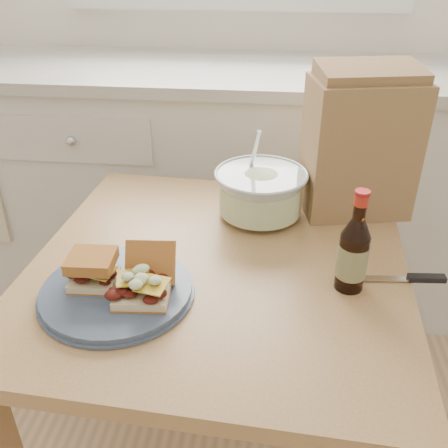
# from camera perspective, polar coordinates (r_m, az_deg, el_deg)

# --- Properties ---
(cabinet_run) EXTENTS (2.50, 0.64, 0.94)m
(cabinet_run) POSITION_cam_1_polar(r_m,az_deg,el_deg) (2.05, 0.40, 4.79)
(cabinet_run) COLOR white
(cabinet_run) RESTS_ON ground
(dining_table) EXTENTS (0.90, 0.90, 0.71)m
(dining_table) POSITION_cam_1_polar(r_m,az_deg,el_deg) (1.21, -0.59, -8.41)
(dining_table) COLOR tan
(dining_table) RESTS_ON ground
(plate) EXTENTS (0.31, 0.31, 0.02)m
(plate) POSITION_cam_1_polar(r_m,az_deg,el_deg) (1.06, -12.16, -7.52)
(plate) COLOR #415069
(plate) RESTS_ON dining_table
(sandwich_left) EXTENTS (0.10, 0.09, 0.07)m
(sandwich_left) POSITION_cam_1_polar(r_m,az_deg,el_deg) (1.06, -14.76, -5.03)
(sandwich_left) COLOR beige
(sandwich_left) RESTS_ON plate
(sandwich_right) EXTENTS (0.11, 0.15, 0.09)m
(sandwich_right) POSITION_cam_1_polar(r_m,az_deg,el_deg) (1.02, -9.05, -6.21)
(sandwich_right) COLOR beige
(sandwich_right) RESTS_ON plate
(coleslaw_bowl) EXTENTS (0.24, 0.24, 0.24)m
(coleslaw_bowl) POSITION_cam_1_polar(r_m,az_deg,el_deg) (1.30, 4.17, 3.37)
(coleslaw_bowl) COLOR #B6C4C2
(coleslaw_bowl) RESTS_ON dining_table
(beer_bottle) EXTENTS (0.06, 0.06, 0.23)m
(beer_bottle) POSITION_cam_1_polar(r_m,az_deg,el_deg) (1.05, 14.54, -3.23)
(beer_bottle) COLOR black
(beer_bottle) RESTS_ON dining_table
(knife) EXTENTS (0.20, 0.03, 0.01)m
(knife) POSITION_cam_1_polar(r_m,az_deg,el_deg) (1.16, 20.97, -5.81)
(knife) COLOR silver
(knife) RESTS_ON dining_table
(paper_bag) EXTENTS (0.30, 0.22, 0.35)m
(paper_bag) POSITION_cam_1_polar(r_m,az_deg,el_deg) (1.34, 15.20, 8.40)
(paper_bag) COLOR olive
(paper_bag) RESTS_ON dining_table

